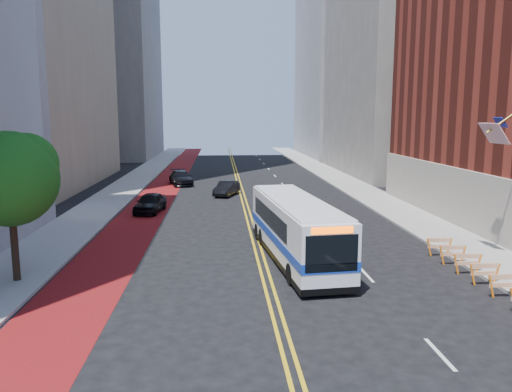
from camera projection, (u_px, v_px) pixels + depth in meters
The scene contains 15 objects.
ground at pixel (282, 332), 17.44m from camera, with size 160.00×160.00×0.00m, color black.
sidewalk_left at pixel (113, 197), 46.12m from camera, with size 4.00×140.00×0.15m, color gray.
sidewalk_right at pixel (368, 194), 47.82m from camera, with size 4.00×140.00×0.15m, color gray.
bus_lane_paint at pixel (156, 197), 46.41m from camera, with size 3.60×140.00×0.01m, color maroon.
center_line_inner at pixel (241, 196), 46.97m from camera, with size 0.14×140.00×0.01m, color gold.
center_line_outer at pixel (245, 196), 47.00m from camera, with size 0.14×140.00×0.01m, color gold.
lane_dashes at pixel (283, 184), 55.20m from camera, with size 0.14×98.20×0.01m.
midrise_right_near at pixel (417, 16), 63.17m from camera, with size 18.00×26.00×40.00m, color slate.
midrise_right_far at pixel (361, 6), 91.59m from camera, with size 20.00×28.00×55.00m, color gray.
construction_barriers at pixel (494, 276), 21.39m from camera, with size 1.42×10.91×1.00m.
street_tree at pixel (11, 175), 21.81m from camera, with size 4.20×4.20×6.70m.
transit_bus at pixel (295, 228), 26.05m from camera, with size 3.74×11.92×3.22m.
car_a at pixel (150, 203), 38.99m from camera, with size 1.80×4.47×1.52m, color black.
car_b at pixel (227, 188), 47.27m from camera, with size 1.46×4.18×1.38m, color black.
car_c at pixel (181, 178), 54.66m from camera, with size 2.16×5.31×1.54m, color black.
Camera 1 is at (-2.09, -16.36, 7.47)m, focal length 35.00 mm.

